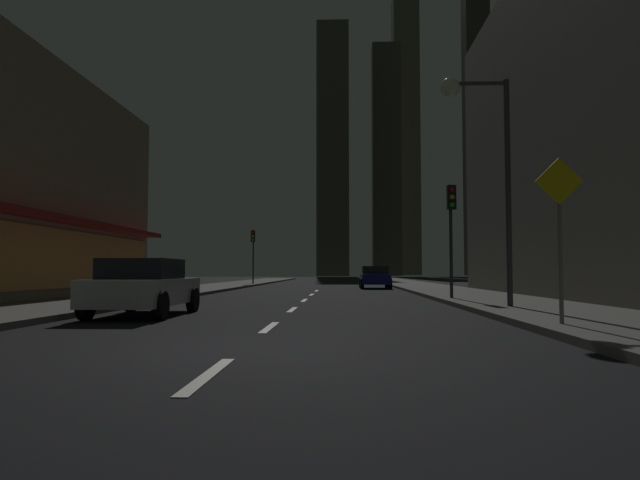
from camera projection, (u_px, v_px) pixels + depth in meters
name	position (u px, v px, depth m)	size (l,w,h in m)	color
ground_plane	(322.00, 288.00, 40.06)	(78.00, 136.00, 0.10)	black
sidewalk_right	(421.00, 286.00, 39.80)	(4.00, 76.00, 0.15)	#605E59
sidewalk_left	(224.00, 286.00, 40.35)	(4.00, 76.00, 0.15)	#605E59
lane_marking_center	(299.00, 304.00, 19.11)	(0.16, 28.20, 0.01)	silver
skyscraper_distant_tall	(333.00, 150.00, 128.19)	(7.16, 8.91, 57.07)	#444033
skyscraper_distant_mid	(386.00, 160.00, 134.82)	(6.74, 5.63, 55.48)	#413D30
skyscraper_distant_short	(406.00, 134.00, 157.65)	(7.05, 8.90, 78.68)	#514D3C
skyscraper_distant_slender	(477.00, 126.00, 139.90)	(5.87, 6.23, 74.30)	#333126
car_parked_near	(144.00, 287.00, 14.38)	(1.98, 4.24, 1.45)	silver
car_parked_far	(375.00, 277.00, 36.78)	(1.98, 4.24, 1.45)	navy
fire_hydrant_far_left	(194.00, 285.00, 27.96)	(0.42, 0.30, 0.65)	red
traffic_light_near_right	(451.00, 215.00, 20.81)	(0.32, 0.48, 4.20)	#2D2D2D
traffic_light_far_left	(253.00, 245.00, 44.01)	(0.32, 0.48, 4.20)	#2D2D2D
street_lamp_right	(478.00, 134.00, 16.17)	(1.96, 0.56, 6.58)	#38383D
pedestrian_crossing_sign	(560.00, 225.00, 10.70)	(0.91, 0.08, 3.15)	slate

